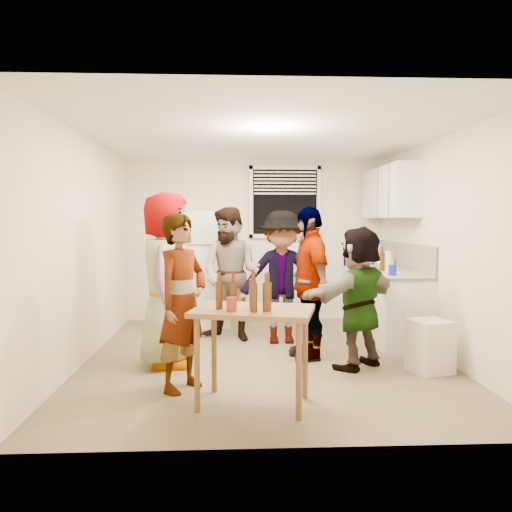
{
  "coord_description": "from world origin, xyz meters",
  "views": [
    {
      "loc": [
        -0.37,
        -5.56,
        1.56
      ],
      "look_at": [
        -0.1,
        0.2,
        1.15
      ],
      "focal_mm": 35.0,
      "sensor_mm": 36.0,
      "label": 1
    }
  ],
  "objects": [
    {
      "name": "room",
      "position": [
        0.0,
        0.0,
        0.0
      ],
      "size": [
        4.0,
        4.5,
        2.5
      ],
      "primitive_type": null,
      "color": "#F0E8CE",
      "rests_on": "ground"
    },
    {
      "name": "window",
      "position": [
        0.45,
        2.21,
        1.85
      ],
      "size": [
        1.12,
        0.1,
        1.06
      ],
      "primitive_type": null,
      "color": "white",
      "rests_on": "room"
    },
    {
      "name": "refrigerator",
      "position": [
        -0.75,
        1.88,
        0.85
      ],
      "size": [
        0.7,
        0.7,
        1.7
      ],
      "primitive_type": "cube",
      "color": "white",
      "rests_on": "ground"
    },
    {
      "name": "counter_lower",
      "position": [
        1.7,
        1.15,
        0.43
      ],
      "size": [
        0.6,
        2.2,
        0.86
      ],
      "primitive_type": "cube",
      "color": "white",
      "rests_on": "ground"
    },
    {
      "name": "countertop",
      "position": [
        1.7,
        1.15,
        0.88
      ],
      "size": [
        0.64,
        2.22,
        0.04
      ],
      "primitive_type": "cube",
      "color": "beige",
      "rests_on": "counter_lower"
    },
    {
      "name": "backsplash",
      "position": [
        1.99,
        1.15,
        1.08
      ],
      "size": [
        0.03,
        2.2,
        0.36
      ],
      "primitive_type": "cube",
      "color": "#BCB6AC",
      "rests_on": "countertop"
    },
    {
      "name": "upper_cabinets",
      "position": [
        1.83,
        1.35,
        1.95
      ],
      "size": [
        0.34,
        1.6,
        0.7
      ],
      "primitive_type": "cube",
      "color": "white",
      "rests_on": "room"
    },
    {
      "name": "kettle",
      "position": [
        1.65,
        1.14,
        0.9
      ],
      "size": [
        0.25,
        0.22,
        0.19
      ],
      "primitive_type": null,
      "rotation": [
        0.0,
        0.0,
        -0.17
      ],
      "color": "silver",
      "rests_on": "countertop"
    },
    {
      "name": "paper_towel",
      "position": [
        1.68,
        0.93,
        0.9
      ],
      "size": [
        0.12,
        0.12,
        0.26
      ],
      "primitive_type": "cylinder",
      "color": "white",
      "rests_on": "countertop"
    },
    {
      "name": "wine_bottle",
      "position": [
        1.75,
        1.91,
        0.9
      ],
      "size": [
        0.07,
        0.07,
        0.29
      ],
      "primitive_type": "cylinder",
      "color": "black",
      "rests_on": "countertop"
    },
    {
      "name": "beer_bottle_counter",
      "position": [
        1.6,
        0.89,
        0.9
      ],
      "size": [
        0.06,
        0.06,
        0.24
      ],
      "primitive_type": "cylinder",
      "color": "#47230C",
      "rests_on": "countertop"
    },
    {
      "name": "blue_cup",
      "position": [
        1.56,
        0.33,
        0.9
      ],
      "size": [
        0.1,
        0.1,
        0.13
      ],
      "primitive_type": "cylinder",
      "color": "#1117CA",
      "rests_on": "countertop"
    },
    {
      "name": "picture_frame",
      "position": [
        1.92,
        1.5,
        0.97
      ],
      "size": [
        0.02,
        0.16,
        0.14
      ],
      "primitive_type": "cube",
      "color": "#EBCE4A",
      "rests_on": "countertop"
    },
    {
      "name": "trash_bin",
      "position": [
        1.66,
        -0.59,
        0.25
      ],
      "size": [
        0.46,
        0.46,
        0.54
      ],
      "primitive_type": "cube",
      "rotation": [
        0.0,
        0.0,
        0.32
      ],
      "color": "silver",
      "rests_on": "ground"
    },
    {
      "name": "serving_table",
      "position": [
        -0.2,
        -1.44,
        0.0
      ],
      "size": [
        1.11,
        0.87,
        0.83
      ],
      "primitive_type": null,
      "rotation": [
        0.0,
        0.0,
        -0.24
      ],
      "color": "brown",
      "rests_on": "ground"
    },
    {
      "name": "beer_bottle_table",
      "position": [
        -0.2,
        -1.34,
        0.83
      ],
      "size": [
        0.06,
        0.06,
        0.23
      ],
      "primitive_type": "cylinder",
      "color": "#47230C",
      "rests_on": "serving_table"
    },
    {
      "name": "red_cup",
      "position": [
        -0.38,
        -1.56,
        0.83
      ],
      "size": [
        0.09,
        0.09,
        0.11
      ],
      "primitive_type": "cylinder",
      "color": "#AB2421",
      "rests_on": "serving_table"
    },
    {
      "name": "guest_grey",
      "position": [
        -1.08,
        -0.2,
        0.0
      ],
      "size": [
        1.92,
        1.04,
        0.59
      ],
      "primitive_type": "imported",
      "rotation": [
        0.0,
        0.0,
        1.5
      ],
      "color": "gray",
      "rests_on": "ground"
    },
    {
      "name": "guest_stripe",
      "position": [
        -0.83,
        -1.0,
        0.0
      ],
      "size": [
        1.68,
        1.4,
        0.39
      ],
      "primitive_type": "imported",
      "rotation": [
        0.0,
        0.0,
        0.98
      ],
      "color": "#141933",
      "rests_on": "ground"
    },
    {
      "name": "guest_back_left",
      "position": [
        -0.39,
        0.91,
        0.0
      ],
      "size": [
        1.55,
        1.93,
        0.66
      ],
      "primitive_type": "imported",
      "rotation": [
        0.0,
        0.0,
        -0.48
      ],
      "color": "brown",
      "rests_on": "ground"
    },
    {
      "name": "guest_back_right",
      "position": [
        0.26,
        0.73,
        0.0
      ],
      "size": [
        1.09,
        1.69,
        0.63
      ],
      "primitive_type": "imported",
      "rotation": [
        0.0,
        0.0,
        0.0
      ],
      "color": "#38383C",
      "rests_on": "ground"
    },
    {
      "name": "guest_black",
      "position": [
        0.5,
        -0.0,
        0.0
      ],
      "size": [
        1.85,
        1.26,
        0.42
      ],
      "primitive_type": "imported",
      "rotation": [
        0.0,
        0.0,
        -1.42
      ],
      "color": "black",
      "rests_on": "ground"
    },
    {
      "name": "guest_orange",
      "position": [
        0.97,
        -0.4,
        0.0
      ],
      "size": [
        2.03,
        2.04,
        0.44
      ],
      "primitive_type": "imported",
      "rotation": [
        0.0,
        0.0,
        3.81
      ],
      "color": "#D98348",
      "rests_on": "ground"
    }
  ]
}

